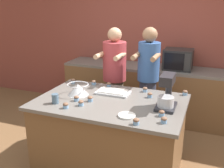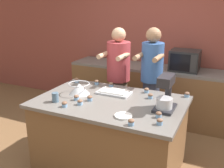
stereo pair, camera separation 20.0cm
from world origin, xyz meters
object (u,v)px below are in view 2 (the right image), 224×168
(small_plate, at_px, (123,116))
(cupcake_1, at_px, (65,104))
(microwave_oven, at_px, (185,60))
(cupcake_9, at_px, (187,94))
(cupcake_7, at_px, (131,122))
(cupcake_2, at_px, (76,97))
(cupcake_5, at_px, (150,96))
(cupcake_8, at_px, (159,115))
(cupcake_6, at_px, (90,98))
(person_right, at_px, (151,84))
(baking_tray, at_px, (114,92))
(person_left, at_px, (118,81))
(drinking_glass, at_px, (55,97))
(cupcake_3, at_px, (77,80))
(mixing_bowl, at_px, (79,88))
(cupcake_0, at_px, (147,90))
(cupcake_12, at_px, (97,82))
(cupcake_4, at_px, (80,102))
(cupcake_11, at_px, (111,84))
(stand_mixer, at_px, (165,95))
(cupcake_10, at_px, (160,121))

(small_plate, distance_m, cupcake_1, 0.67)
(microwave_oven, distance_m, cupcake_9, 1.16)
(cupcake_1, xyz_separation_m, cupcake_7, (0.80, -0.10, 0.00))
(microwave_oven, bearing_deg, cupcake_2, -116.53)
(cupcake_5, xyz_separation_m, cupcake_8, (0.23, -0.46, 0.00))
(small_plate, bearing_deg, cupcake_6, 155.70)
(cupcake_9, bearing_deg, small_plate, -119.31)
(person_right, xyz_separation_m, cupcake_9, (0.54, -0.32, 0.04))
(person_right, distance_m, baking_tray, 0.66)
(person_left, xyz_separation_m, small_plate, (0.57, -1.15, 0.04))
(drinking_glass, relative_size, cupcake_3, 1.74)
(baking_tray, bearing_deg, mixing_bowl, -153.53)
(cupcake_0, height_order, cupcake_1, same)
(cupcake_6, xyz_separation_m, cupcake_12, (-0.22, 0.57, 0.00))
(cupcake_6, relative_size, cupcake_7, 1.00)
(mixing_bowl, height_order, cupcake_0, mixing_bowl)
(cupcake_5, height_order, cupcake_9, same)
(cupcake_0, xyz_separation_m, cupcake_8, (0.33, -0.64, 0.00))
(cupcake_1, relative_size, cupcake_7, 1.00)
(cupcake_6, relative_size, cupcake_9, 1.00)
(baking_tray, xyz_separation_m, cupcake_4, (-0.19, -0.49, 0.01))
(small_plate, bearing_deg, cupcake_4, 171.66)
(mixing_bowl, height_order, cupcake_3, mixing_bowl)
(baking_tray, xyz_separation_m, cupcake_11, (-0.14, 0.22, 0.01))
(cupcake_4, xyz_separation_m, cupcake_12, (-0.18, 0.72, 0.00))
(drinking_glass, xyz_separation_m, cupcake_7, (0.98, -0.18, -0.02))
(person_left, height_order, cupcake_6, person_left)
(cupcake_12, bearing_deg, person_right, 28.36)
(cupcake_4, relative_size, cupcake_8, 1.00)
(mixing_bowl, xyz_separation_m, cupcake_2, (0.08, -0.19, -0.04))
(cupcake_9, bearing_deg, person_left, 162.54)
(cupcake_0, height_order, cupcake_8, same)
(cupcake_0, height_order, cupcake_4, same)
(baking_tray, xyz_separation_m, cupcake_0, (0.35, 0.20, 0.01))
(baking_tray, bearing_deg, cupcake_4, -110.96)
(mixing_bowl, relative_size, cupcake_8, 4.19)
(stand_mixer, relative_size, cupcake_5, 5.96)
(mixing_bowl, bearing_deg, drinking_glass, -106.88)
(person_left, distance_m, cupcake_10, 1.50)
(small_plate, xyz_separation_m, cupcake_2, (-0.66, 0.19, 0.02))
(cupcake_0, relative_size, cupcake_8, 1.00)
(drinking_glass, bearing_deg, cupcake_0, 41.22)
(microwave_oven, distance_m, cupcake_2, 1.98)
(cupcake_2, bearing_deg, mixing_bowl, 113.06)
(cupcake_4, relative_size, cupcake_12, 1.00)
(stand_mixer, bearing_deg, cupcake_0, 128.66)
(cupcake_8, bearing_deg, drinking_glass, -175.51)
(mixing_bowl, relative_size, cupcake_0, 4.19)
(cupcake_2, distance_m, cupcake_12, 0.61)
(cupcake_3, distance_m, cupcake_9, 1.50)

